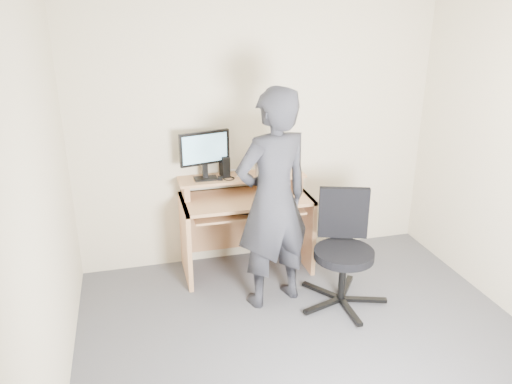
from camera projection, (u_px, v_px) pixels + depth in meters
name	position (u px, v px, depth m)	size (l,w,h in m)	color
ground	(320.00, 360.00, 3.64)	(3.50, 3.50, 0.00)	#515256
back_wall	(258.00, 136.00, 4.77)	(3.50, 0.02, 2.50)	beige
desk	(244.00, 214.00, 4.78)	(1.20, 0.60, 0.91)	tan
monitor	(205.00, 151.00, 4.52)	(0.47, 0.14, 0.45)	black
external_drive	(225.00, 166.00, 4.67)	(0.07, 0.13, 0.20)	black
travel_mug	(259.00, 166.00, 4.71)	(0.08, 0.08, 0.18)	#B9B9BE
smartphone	(281.00, 172.00, 4.80)	(0.07, 0.13, 0.01)	black
charger	(220.00, 178.00, 4.59)	(0.04, 0.04, 0.04)	black
headphones	(233.00, 174.00, 4.74)	(0.16, 0.16, 0.02)	silver
keyboard	(246.00, 209.00, 4.58)	(0.46, 0.18, 0.03)	black
mouse	(283.00, 196.00, 4.62)	(0.10, 0.06, 0.04)	black
office_chair	(343.00, 245.00, 4.22)	(0.76, 0.73, 0.96)	black
person	(273.00, 201.00, 4.06)	(0.68, 0.45, 1.87)	black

